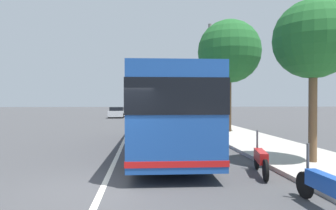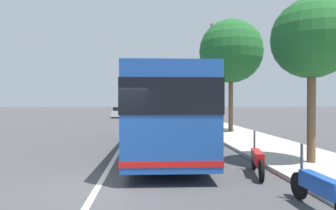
{
  "view_description": "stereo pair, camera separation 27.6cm",
  "coord_description": "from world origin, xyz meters",
  "px_view_note": "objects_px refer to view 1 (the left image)",
  "views": [
    {
      "loc": [
        -7.69,
        -0.98,
        2.17
      ],
      "look_at": [
        7.13,
        -2.28,
        1.98
      ],
      "focal_mm": 31.56,
      "sensor_mm": 36.0,
      "label": 1
    },
    {
      "loc": [
        -7.71,
        -1.26,
        2.17
      ],
      "look_at": [
        7.13,
        -2.28,
        1.98
      ],
      "focal_mm": 31.56,
      "sensor_mm": 36.0,
      "label": 2
    }
  ],
  "objects_px": {
    "coach_bus": "(165,108)",
    "utility_pole": "(210,76)",
    "motorcycle_nearest_curb": "(261,159)",
    "car_ahead_same_lane": "(155,112)",
    "car_far_distant": "(157,114)",
    "car_oncoming": "(117,112)",
    "roadside_tree_near_camera": "(313,40)",
    "roadside_tree_mid_block": "(229,52)",
    "motorcycle_far_end": "(327,188)"
  },
  "relations": [
    {
      "from": "motorcycle_far_end",
      "to": "car_ahead_same_lane",
      "type": "bearing_deg",
      "value": 1.96
    },
    {
      "from": "coach_bus",
      "to": "roadside_tree_near_camera",
      "type": "height_order",
      "value": "roadside_tree_near_camera"
    },
    {
      "from": "roadside_tree_mid_block",
      "to": "car_far_distant",
      "type": "bearing_deg",
      "value": 16.81
    },
    {
      "from": "motorcycle_nearest_curb",
      "to": "car_far_distant",
      "type": "height_order",
      "value": "car_far_distant"
    },
    {
      "from": "motorcycle_nearest_curb",
      "to": "roadside_tree_near_camera",
      "type": "distance_m",
      "value": 4.49
    },
    {
      "from": "car_ahead_same_lane",
      "to": "car_oncoming",
      "type": "distance_m",
      "value": 5.09
    },
    {
      "from": "car_far_distant",
      "to": "roadside_tree_near_camera",
      "type": "distance_m",
      "value": 24.55
    },
    {
      "from": "motorcycle_far_end",
      "to": "car_oncoming",
      "type": "bearing_deg",
      "value": 10.26
    },
    {
      "from": "roadside_tree_near_camera",
      "to": "car_oncoming",
      "type": "bearing_deg",
      "value": 16.51
    },
    {
      "from": "motorcycle_nearest_curb",
      "to": "roadside_tree_near_camera",
      "type": "height_order",
      "value": "roadside_tree_near_camera"
    },
    {
      "from": "roadside_tree_mid_block",
      "to": "motorcycle_nearest_curb",
      "type": "bearing_deg",
      "value": 167.86
    },
    {
      "from": "car_oncoming",
      "to": "motorcycle_far_end",
      "type": "bearing_deg",
      "value": 12.9
    },
    {
      "from": "car_oncoming",
      "to": "roadside_tree_near_camera",
      "type": "relative_size",
      "value": 0.85
    },
    {
      "from": "motorcycle_nearest_curb",
      "to": "utility_pole",
      "type": "bearing_deg",
      "value": 5.24
    },
    {
      "from": "car_ahead_same_lane",
      "to": "roadside_tree_mid_block",
      "type": "xyz_separation_m",
      "value": [
        -21.04,
        -4.18,
        4.83
      ]
    },
    {
      "from": "roadside_tree_mid_block",
      "to": "utility_pole",
      "type": "relative_size",
      "value": 0.9
    },
    {
      "from": "roadside_tree_mid_block",
      "to": "motorcycle_far_end",
      "type": "bearing_deg",
      "value": 170.88
    },
    {
      "from": "car_far_distant",
      "to": "car_oncoming",
      "type": "relative_size",
      "value": 0.99
    },
    {
      "from": "coach_bus",
      "to": "motorcycle_far_end",
      "type": "bearing_deg",
      "value": -160.45
    },
    {
      "from": "motorcycle_nearest_curb",
      "to": "car_ahead_same_lane",
      "type": "relative_size",
      "value": 0.47
    },
    {
      "from": "roadside_tree_mid_block",
      "to": "utility_pole",
      "type": "xyz_separation_m",
      "value": [
        4.28,
        0.34,
        -1.28
      ]
    },
    {
      "from": "coach_bus",
      "to": "motorcycle_nearest_curb",
      "type": "relative_size",
      "value": 6.13
    },
    {
      "from": "car_oncoming",
      "to": "roadside_tree_near_camera",
      "type": "xyz_separation_m",
      "value": [
        -30.49,
        -9.03,
        3.54
      ]
    },
    {
      "from": "car_oncoming",
      "to": "utility_pole",
      "type": "bearing_deg",
      "value": 30.42
    },
    {
      "from": "coach_bus",
      "to": "car_far_distant",
      "type": "height_order",
      "value": "coach_bus"
    },
    {
      "from": "coach_bus",
      "to": "car_ahead_same_lane",
      "type": "bearing_deg",
      "value": 0.06
    },
    {
      "from": "motorcycle_far_end",
      "to": "roadside_tree_mid_block",
      "type": "height_order",
      "value": "roadside_tree_mid_block"
    },
    {
      "from": "roadside_tree_mid_block",
      "to": "car_oncoming",
      "type": "bearing_deg",
      "value": 24.4
    },
    {
      "from": "car_ahead_same_lane",
      "to": "roadside_tree_near_camera",
      "type": "xyz_separation_m",
      "value": [
        -31.21,
        -4.0,
        3.51
      ]
    },
    {
      "from": "car_far_distant",
      "to": "utility_pole",
      "type": "xyz_separation_m",
      "value": [
        -9.53,
        -3.83,
        3.51
      ]
    },
    {
      "from": "coach_bus",
      "to": "car_ahead_same_lane",
      "type": "relative_size",
      "value": 2.88
    },
    {
      "from": "roadside_tree_near_camera",
      "to": "roadside_tree_mid_block",
      "type": "distance_m",
      "value": 10.25
    },
    {
      "from": "car_oncoming",
      "to": "utility_pole",
      "type": "xyz_separation_m",
      "value": [
        -16.04,
        -8.88,
        3.58
      ]
    },
    {
      "from": "motorcycle_far_end",
      "to": "utility_pole",
      "type": "height_order",
      "value": "utility_pole"
    },
    {
      "from": "coach_bus",
      "to": "utility_pole",
      "type": "relative_size",
      "value": 1.47
    },
    {
      "from": "motorcycle_nearest_curb",
      "to": "car_far_distant",
      "type": "bearing_deg",
      "value": 16.89
    },
    {
      "from": "coach_bus",
      "to": "car_far_distant",
      "type": "relative_size",
      "value": 2.68
    },
    {
      "from": "car_far_distant",
      "to": "roadside_tree_mid_block",
      "type": "xyz_separation_m",
      "value": [
        -13.81,
        -4.17,
        4.79
      ]
    },
    {
      "from": "coach_bus",
      "to": "utility_pole",
      "type": "bearing_deg",
      "value": -22.01
    },
    {
      "from": "roadside_tree_mid_block",
      "to": "utility_pole",
      "type": "height_order",
      "value": "utility_pole"
    },
    {
      "from": "car_far_distant",
      "to": "car_oncoming",
      "type": "bearing_deg",
      "value": 38.46
    },
    {
      "from": "car_far_distant",
      "to": "motorcycle_nearest_curb",
      "type": "bearing_deg",
      "value": -175.28
    },
    {
      "from": "car_oncoming",
      "to": "roadside_tree_near_camera",
      "type": "bearing_deg",
      "value": 17.98
    },
    {
      "from": "coach_bus",
      "to": "car_oncoming",
      "type": "distance_m",
      "value": 26.82
    },
    {
      "from": "roadside_tree_near_camera",
      "to": "utility_pole",
      "type": "relative_size",
      "value": 0.65
    },
    {
      "from": "roadside_tree_near_camera",
      "to": "utility_pole",
      "type": "distance_m",
      "value": 14.44
    },
    {
      "from": "coach_bus",
      "to": "car_oncoming",
      "type": "bearing_deg",
      "value": 10.86
    },
    {
      "from": "roadside_tree_near_camera",
      "to": "utility_pole",
      "type": "bearing_deg",
      "value": 0.63
    },
    {
      "from": "car_far_distant",
      "to": "roadside_tree_mid_block",
      "type": "relative_size",
      "value": 0.61
    },
    {
      "from": "motorcycle_far_end",
      "to": "car_ahead_same_lane",
      "type": "relative_size",
      "value": 0.5
    }
  ]
}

